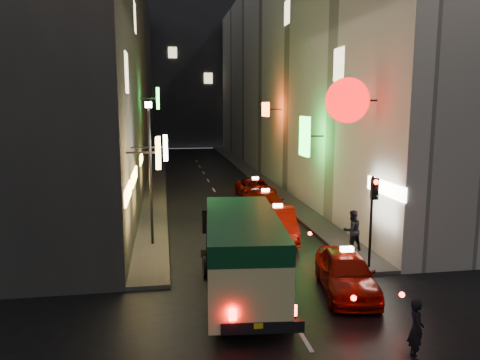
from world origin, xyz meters
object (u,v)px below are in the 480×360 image
taxi_near (346,269)px  pedestrian_crossing (416,325)px  traffic_light (373,202)px  lamp_post (150,164)px  minibus (242,247)px

taxi_near → pedestrian_crossing: 4.24m
pedestrian_crossing → traffic_light: bearing=-3.3°
taxi_near → pedestrian_crossing: size_ratio=3.11×
traffic_light → lamp_post: lamp_post is taller
minibus → lamp_post: lamp_post is taller
pedestrian_crossing → lamp_post: (-6.62, 10.49, 2.84)m
traffic_light → taxi_near: bearing=-134.3°
minibus → traffic_light: 5.54m
minibus → lamp_post: 7.15m
pedestrian_crossing → lamp_post: lamp_post is taller
minibus → pedestrian_crossing: 5.69m
minibus → taxi_near: 3.63m
traffic_light → lamp_post: bearing=151.1°
minibus → taxi_near: minibus is taller
taxi_near → minibus: bearing=178.8°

